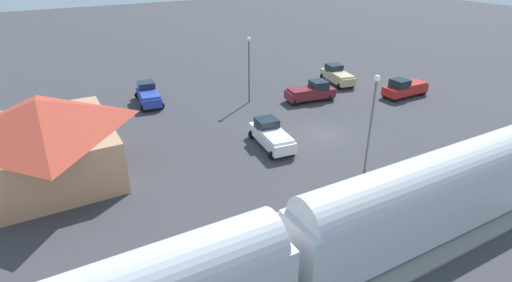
{
  "coord_description": "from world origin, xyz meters",
  "views": [
    {
      "loc": [
        -25.74,
        21.34,
        15.34
      ],
      "look_at": [
        -0.1,
        7.05,
        1.0
      ],
      "focal_mm": 28.09,
      "sensor_mm": 36.0,
      "label": 1
    }
  ],
  "objects_px": {
    "pickup_maroon": "(311,92)",
    "station_building": "(45,138)",
    "pedestrian_waiting_far": "(371,194)",
    "light_pole_near_platform": "(372,115)",
    "pickup_white": "(271,135)",
    "pickup_tan": "(337,75)",
    "pedestrian_on_platform": "(331,206)",
    "pickup_red": "(405,88)",
    "pickup_blue": "(148,94)",
    "light_pole_lot_center": "(249,62)"
  },
  "relations": [
    {
      "from": "pickup_tan",
      "to": "pickup_blue",
      "type": "relative_size",
      "value": 1.01
    },
    {
      "from": "light_pole_near_platform",
      "to": "light_pole_lot_center",
      "type": "distance_m",
      "value": 17.71
    },
    {
      "from": "pickup_maroon",
      "to": "light_pole_lot_center",
      "type": "distance_m",
      "value": 7.61
    },
    {
      "from": "light_pole_near_platform",
      "to": "light_pole_lot_center",
      "type": "relative_size",
      "value": 1.09
    },
    {
      "from": "pickup_maroon",
      "to": "pedestrian_on_platform",
      "type": "bearing_deg",
      "value": 146.87
    },
    {
      "from": "station_building",
      "to": "pedestrian_on_platform",
      "type": "relative_size",
      "value": 6.63
    },
    {
      "from": "station_building",
      "to": "pickup_maroon",
      "type": "distance_m",
      "value": 26.5
    },
    {
      "from": "pickup_tan",
      "to": "light_pole_lot_center",
      "type": "height_order",
      "value": "light_pole_lot_center"
    },
    {
      "from": "pickup_white",
      "to": "pickup_red",
      "type": "bearing_deg",
      "value": -80.26
    },
    {
      "from": "station_building",
      "to": "light_pole_near_platform",
      "type": "height_order",
      "value": "light_pole_near_platform"
    },
    {
      "from": "pickup_blue",
      "to": "pedestrian_on_platform",
      "type": "bearing_deg",
      "value": -171.45
    },
    {
      "from": "pickup_tan",
      "to": "pickup_maroon",
      "type": "distance_m",
      "value": 7.38
    },
    {
      "from": "pedestrian_waiting_far",
      "to": "pickup_tan",
      "type": "distance_m",
      "value": 26.79
    },
    {
      "from": "pedestrian_waiting_far",
      "to": "light_pole_lot_center",
      "type": "relative_size",
      "value": 0.24
    },
    {
      "from": "pickup_red",
      "to": "light_pole_near_platform",
      "type": "bearing_deg",
      "value": 124.2
    },
    {
      "from": "pedestrian_on_platform",
      "to": "pickup_tan",
      "type": "xyz_separation_m",
      "value": [
        21.69,
        -18.38,
        -0.25
      ]
    },
    {
      "from": "pickup_red",
      "to": "light_pole_near_platform",
      "type": "xyz_separation_m",
      "value": [
        -10.8,
        15.9,
        3.8
      ]
    },
    {
      "from": "station_building",
      "to": "pedestrian_waiting_far",
      "type": "xyz_separation_m",
      "value": [
        -14.8,
        -17.3,
        -1.78
      ]
    },
    {
      "from": "station_building",
      "to": "pickup_blue",
      "type": "distance_m",
      "value": 15.59
    },
    {
      "from": "station_building",
      "to": "pickup_white",
      "type": "relative_size",
      "value": 2.03
    },
    {
      "from": "pickup_tan",
      "to": "pickup_maroon",
      "type": "relative_size",
      "value": 1.01
    },
    {
      "from": "pedestrian_on_platform",
      "to": "pickup_white",
      "type": "relative_size",
      "value": 0.31
    },
    {
      "from": "pickup_maroon",
      "to": "station_building",
      "type": "bearing_deg",
      "value": 97.94
    },
    {
      "from": "station_building",
      "to": "light_pole_near_platform",
      "type": "distance_m",
      "value": 23.18
    },
    {
      "from": "pickup_tan",
      "to": "pickup_blue",
      "type": "distance_m",
      "value": 22.7
    },
    {
      "from": "pedestrian_waiting_far",
      "to": "light_pole_lot_center",
      "type": "xyz_separation_m",
      "value": [
        21.3,
        -2.71,
        3.19
      ]
    },
    {
      "from": "light_pole_lot_center",
      "to": "pickup_tan",
      "type": "bearing_deg",
      "value": -87.1
    },
    {
      "from": "pickup_maroon",
      "to": "light_pole_near_platform",
      "type": "xyz_separation_m",
      "value": [
        -14.85,
        5.95,
        3.8
      ]
    },
    {
      "from": "station_building",
      "to": "pickup_white",
      "type": "xyz_separation_m",
      "value": [
        -3.75,
        -16.6,
        -2.04
      ]
    },
    {
      "from": "pedestrian_waiting_far",
      "to": "pedestrian_on_platform",
      "type": "bearing_deg",
      "value": 85.25
    },
    {
      "from": "pickup_tan",
      "to": "light_pole_lot_center",
      "type": "xyz_separation_m",
      "value": [
        -0.64,
        12.65,
        3.44
      ]
    },
    {
      "from": "pedestrian_waiting_far",
      "to": "pickup_blue",
      "type": "relative_size",
      "value": 0.31
    },
    {
      "from": "pickup_blue",
      "to": "pickup_red",
      "type": "height_order",
      "value": "same"
    },
    {
      "from": "pickup_maroon",
      "to": "light_pole_near_platform",
      "type": "height_order",
      "value": "light_pole_near_platform"
    },
    {
      "from": "pedestrian_on_platform",
      "to": "pickup_maroon",
      "type": "bearing_deg",
      "value": -33.13
    },
    {
      "from": "station_building",
      "to": "light_pole_lot_center",
      "type": "distance_m",
      "value": 21.09
    },
    {
      "from": "pickup_red",
      "to": "pedestrian_on_platform",
      "type": "bearing_deg",
      "value": 122.96
    },
    {
      "from": "pickup_tan",
      "to": "pickup_maroon",
      "type": "bearing_deg",
      "value": 118.28
    },
    {
      "from": "pedestrian_waiting_far",
      "to": "pickup_blue",
      "type": "height_order",
      "value": "pickup_blue"
    },
    {
      "from": "pedestrian_on_platform",
      "to": "pickup_blue",
      "type": "bearing_deg",
      "value": 8.55
    },
    {
      "from": "pickup_maroon",
      "to": "pickup_white",
      "type": "distance_m",
      "value": 12.09
    },
    {
      "from": "pedestrian_on_platform",
      "to": "pickup_maroon",
      "type": "distance_m",
      "value": 21.73
    },
    {
      "from": "pickup_blue",
      "to": "pickup_maroon",
      "type": "distance_m",
      "value": 17.61
    },
    {
      "from": "pickup_tan",
      "to": "light_pole_near_platform",
      "type": "xyz_separation_m",
      "value": [
        -18.34,
        12.45,
        3.8
      ]
    },
    {
      "from": "pickup_white",
      "to": "light_pole_near_platform",
      "type": "distance_m",
      "value": 9.11
    },
    {
      "from": "pedestrian_waiting_far",
      "to": "pickup_blue",
      "type": "bearing_deg",
      "value": 14.77
    },
    {
      "from": "pickup_blue",
      "to": "pickup_maroon",
      "type": "xyz_separation_m",
      "value": [
        -7.8,
        -15.79,
        0.0
      ]
    },
    {
      "from": "pickup_tan",
      "to": "pickup_red",
      "type": "distance_m",
      "value": 8.29
    },
    {
      "from": "station_building",
      "to": "pickup_white",
      "type": "bearing_deg",
      "value": -102.72
    },
    {
      "from": "pickup_blue",
      "to": "pickup_red",
      "type": "xyz_separation_m",
      "value": [
        -11.85,
        -25.74,
        0.0
      ]
    }
  ]
}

